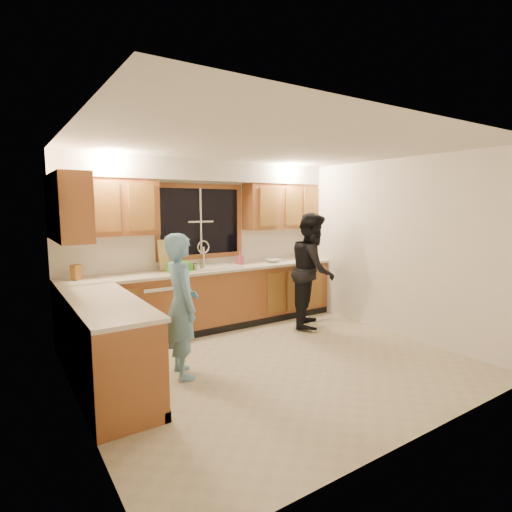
{
  "coord_description": "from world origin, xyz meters",
  "views": [
    {
      "loc": [
        -2.65,
        -3.68,
        1.85
      ],
      "look_at": [
        0.2,
        0.65,
        1.19
      ],
      "focal_mm": 28.0,
      "sensor_mm": 36.0,
      "label": 1
    }
  ],
  "objects_px": {
    "soap_bottle": "(240,258)",
    "dish_crate": "(179,267)",
    "dishwasher": "(156,310)",
    "sink": "(210,272)",
    "bowl": "(273,261)",
    "man": "(181,306)",
    "woman": "(313,270)",
    "knife_block": "(76,272)",
    "stove": "(121,365)"
  },
  "relations": [
    {
      "from": "man",
      "to": "woman",
      "type": "distance_m",
      "value": 2.48
    },
    {
      "from": "stove",
      "to": "knife_block",
      "type": "distance_m",
      "value": 1.96
    },
    {
      "from": "bowl",
      "to": "sink",
      "type": "bearing_deg",
      "value": 177.51
    },
    {
      "from": "man",
      "to": "woman",
      "type": "relative_size",
      "value": 0.9
    },
    {
      "from": "knife_block",
      "to": "bowl",
      "type": "distance_m",
      "value": 2.97
    },
    {
      "from": "soap_bottle",
      "to": "bowl",
      "type": "height_order",
      "value": "soap_bottle"
    },
    {
      "from": "woman",
      "to": "knife_block",
      "type": "distance_m",
      "value": 3.31
    },
    {
      "from": "dish_crate",
      "to": "soap_bottle",
      "type": "xyz_separation_m",
      "value": [
        1.09,
        0.17,
        0.03
      ]
    },
    {
      "from": "man",
      "to": "soap_bottle",
      "type": "relative_size",
      "value": 7.74
    },
    {
      "from": "sink",
      "to": "dish_crate",
      "type": "distance_m",
      "value": 0.54
    },
    {
      "from": "man",
      "to": "dish_crate",
      "type": "bearing_deg",
      "value": -14.28
    },
    {
      "from": "man",
      "to": "bowl",
      "type": "distance_m",
      "value": 2.53
    },
    {
      "from": "stove",
      "to": "man",
      "type": "height_order",
      "value": "man"
    },
    {
      "from": "woman",
      "to": "sink",
      "type": "bearing_deg",
      "value": 106.08
    },
    {
      "from": "sink",
      "to": "bowl",
      "type": "relative_size",
      "value": 3.82
    },
    {
      "from": "man",
      "to": "dishwasher",
      "type": "bearing_deg",
      "value": 0.11
    },
    {
      "from": "knife_block",
      "to": "soap_bottle",
      "type": "relative_size",
      "value": 0.96
    },
    {
      "from": "stove",
      "to": "knife_block",
      "type": "height_order",
      "value": "knife_block"
    },
    {
      "from": "dishwasher",
      "to": "stove",
      "type": "bearing_deg",
      "value": -117.69
    },
    {
      "from": "soap_bottle",
      "to": "dish_crate",
      "type": "bearing_deg",
      "value": -171.26
    },
    {
      "from": "sink",
      "to": "dishwasher",
      "type": "relative_size",
      "value": 1.05
    },
    {
      "from": "soap_bottle",
      "to": "bowl",
      "type": "relative_size",
      "value": 0.9
    },
    {
      "from": "dishwasher",
      "to": "man",
      "type": "relative_size",
      "value": 0.53
    },
    {
      "from": "woman",
      "to": "knife_block",
      "type": "bearing_deg",
      "value": 120.44
    },
    {
      "from": "stove",
      "to": "woman",
      "type": "xyz_separation_m",
      "value": [
        3.18,
        1.08,
        0.42
      ]
    },
    {
      "from": "stove",
      "to": "bowl",
      "type": "relative_size",
      "value": 4.0
    },
    {
      "from": "stove",
      "to": "bowl",
      "type": "bearing_deg",
      "value": 31.13
    },
    {
      "from": "sink",
      "to": "dish_crate",
      "type": "height_order",
      "value": "sink"
    },
    {
      "from": "sink",
      "to": "stove",
      "type": "height_order",
      "value": "sink"
    },
    {
      "from": "man",
      "to": "soap_bottle",
      "type": "xyz_separation_m",
      "value": [
        1.6,
        1.43,
        0.24
      ]
    },
    {
      "from": "dishwasher",
      "to": "soap_bottle",
      "type": "xyz_separation_m",
      "value": [
        1.42,
        0.09,
        0.61
      ]
    },
    {
      "from": "woman",
      "to": "stove",
      "type": "bearing_deg",
      "value": 153.15
    },
    {
      "from": "knife_block",
      "to": "soap_bottle",
      "type": "bearing_deg",
      "value": -36.07
    },
    {
      "from": "dishwasher",
      "to": "bowl",
      "type": "height_order",
      "value": "bowl"
    },
    {
      "from": "dishwasher",
      "to": "sink",
      "type": "bearing_deg",
      "value": 0.99
    },
    {
      "from": "sink",
      "to": "dishwasher",
      "type": "height_order",
      "value": "sink"
    },
    {
      "from": "knife_block",
      "to": "bowl",
      "type": "height_order",
      "value": "knife_block"
    },
    {
      "from": "sink",
      "to": "soap_bottle",
      "type": "bearing_deg",
      "value": 7.29
    },
    {
      "from": "sink",
      "to": "dishwasher",
      "type": "bearing_deg",
      "value": -179.01
    },
    {
      "from": "sink",
      "to": "bowl",
      "type": "xyz_separation_m",
      "value": [
        1.14,
        -0.05,
        0.08
      ]
    },
    {
      "from": "sink",
      "to": "woman",
      "type": "xyz_separation_m",
      "value": [
        1.38,
        -0.74,
        0.0
      ]
    },
    {
      "from": "woman",
      "to": "soap_bottle",
      "type": "height_order",
      "value": "woman"
    },
    {
      "from": "dishwasher",
      "to": "woman",
      "type": "distance_m",
      "value": 2.39
    },
    {
      "from": "dishwasher",
      "to": "dish_crate",
      "type": "relative_size",
      "value": 2.79
    },
    {
      "from": "man",
      "to": "dish_crate",
      "type": "xyz_separation_m",
      "value": [
        0.5,
        1.26,
        0.21
      ]
    },
    {
      "from": "stove",
      "to": "man",
      "type": "xyz_separation_m",
      "value": [
        0.78,
        0.47,
        0.33
      ]
    },
    {
      "from": "dish_crate",
      "to": "soap_bottle",
      "type": "distance_m",
      "value": 1.11
    },
    {
      "from": "dishwasher",
      "to": "bowl",
      "type": "distance_m",
      "value": 2.06
    },
    {
      "from": "soap_bottle",
      "to": "sink",
      "type": "bearing_deg",
      "value": -172.71
    },
    {
      "from": "bowl",
      "to": "dishwasher",
      "type": "bearing_deg",
      "value": 179.0
    }
  ]
}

